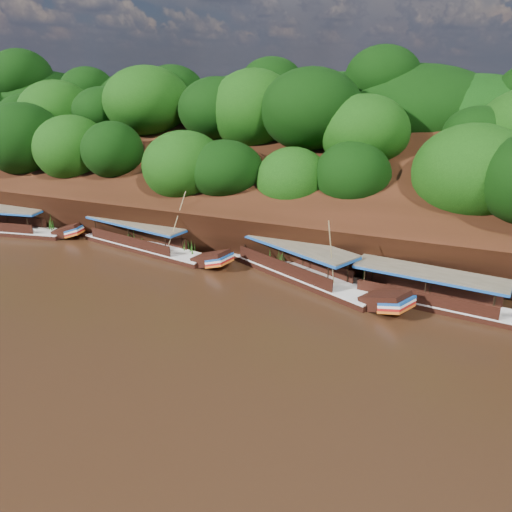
{
  "coord_description": "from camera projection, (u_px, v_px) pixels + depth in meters",
  "views": [
    {
      "loc": [
        12.08,
        -22.53,
        13.57
      ],
      "look_at": [
        -0.43,
        7.0,
        1.63
      ],
      "focal_mm": 35.0,
      "sensor_mm": 36.0,
      "label": 1
    }
  ],
  "objects": [
    {
      "name": "reeds",
      "position": [
        226.0,
        248.0,
        37.83
      ],
      "size": [
        49.43,
        2.38,
        2.02
      ],
      "color": "#2B6018",
      "rests_on": "ground"
    },
    {
      "name": "boat_1",
      "position": [
        309.0,
        274.0,
        33.94
      ],
      "size": [
        13.96,
        7.89,
        5.64
      ],
      "rotation": [
        0.0,
        0.0,
        -0.43
      ],
      "color": "black",
      "rests_on": "ground"
    },
    {
      "name": "boat_0",
      "position": [
        451.0,
        302.0,
        29.97
      ],
      "size": [
        13.66,
        3.42,
        5.78
      ],
      "rotation": [
        0.0,
        0.0,
        -0.12
      ],
      "color": "black",
      "rests_on": "ground"
    },
    {
      "name": "boat_3",
      "position": [
        14.0,
        228.0,
        44.05
      ],
      "size": [
        12.87,
        4.14,
        2.7
      ],
      "rotation": [
        0.0,
        0.0,
        0.18
      ],
      "color": "black",
      "rests_on": "ground"
    },
    {
      "name": "riverbank",
      "position": [
        324.0,
        201.0,
        47.55
      ],
      "size": [
        120.0,
        30.06,
        19.4
      ],
      "color": "black",
      "rests_on": "ground"
    },
    {
      "name": "ground",
      "position": [
        215.0,
        323.0,
        28.6
      ],
      "size": [
        160.0,
        160.0,
        0.0
      ],
      "primitive_type": "plane",
      "color": "black",
      "rests_on": "ground"
    },
    {
      "name": "boat_2",
      "position": [
        151.0,
        245.0,
        39.69
      ],
      "size": [
        14.5,
        4.53,
        5.71
      ],
      "rotation": [
        0.0,
        0.0,
        -0.19
      ],
      "color": "black",
      "rests_on": "ground"
    }
  ]
}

